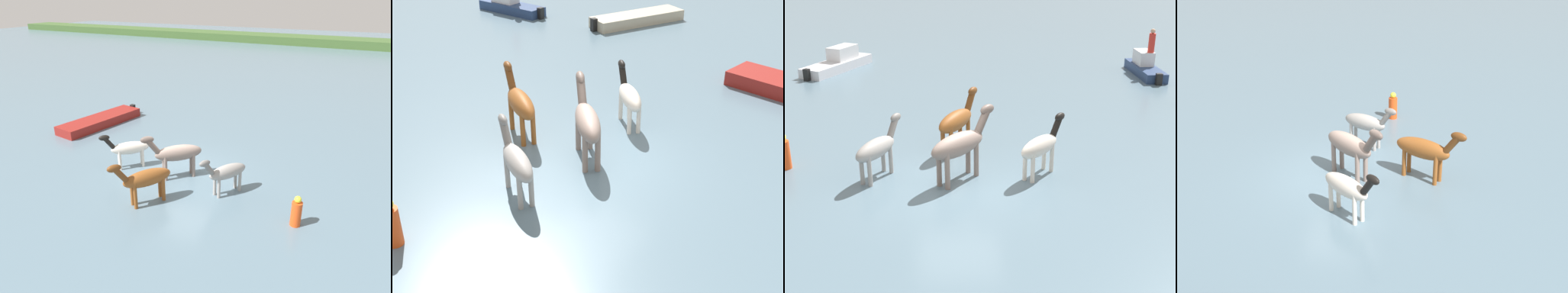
{
  "view_description": "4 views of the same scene",
  "coord_description": "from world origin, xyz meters",
  "views": [
    {
      "loc": [
        7.03,
        -12.08,
        7.32
      ],
      "look_at": [
        0.13,
        0.94,
        0.99
      ],
      "focal_mm": 32.67,
      "sensor_mm": 36.0,
      "label": 1
    },
    {
      "loc": [
        10.2,
        7.25,
        7.43
      ],
      "look_at": [
        0.62,
        0.19,
        0.85
      ],
      "focal_mm": 49.67,
      "sensor_mm": 36.0,
      "label": 2
    },
    {
      "loc": [
        0.15,
        14.08,
        6.82
      ],
      "look_at": [
        -0.68,
        -0.38,
        1.03
      ],
      "focal_mm": 49.42,
      "sensor_mm": 36.0,
      "label": 3
    },
    {
      "loc": [
        -14.66,
        -2.19,
        7.78
      ],
      "look_at": [
        0.65,
        -0.99,
        0.77
      ],
      "focal_mm": 46.63,
      "sensor_mm": 36.0,
      "label": 4
    }
  ],
  "objects": [
    {
      "name": "horse_lead",
      "position": [
        -2.49,
        -0.55,
        0.94
      ],
      "size": [
        1.73,
        1.85,
        1.71
      ],
      "rotation": [
        0.0,
        0.0,
        3.97
      ],
      "color": "silver",
      "rests_on": "ground_plane"
    },
    {
      "name": "horse_pinto_flank",
      "position": [
        2.33,
        -0.64,
        0.94
      ],
      "size": [
        1.39,
        2.07,
        1.71
      ],
      "rotation": [
        0.0,
        0.0,
        4.19
      ],
      "color": "#9E9993",
      "rests_on": "ground_plane"
    },
    {
      "name": "horse_rear_stallion",
      "position": [
        -0.1,
        -0.36,
        1.12
      ],
      "size": [
        2.13,
        2.15,
        2.04
      ],
      "rotation": [
        0.0,
        0.0,
        3.94
      ],
      "color": "gray",
      "rests_on": "ground_plane"
    },
    {
      "name": "buoy_channel_marker",
      "position": [
        5.29,
        -1.48,
        0.51
      ],
      "size": [
        0.36,
        0.36,
        1.14
      ],
      "color": "#E54C19",
      "rests_on": "ground_plane"
    },
    {
      "name": "boat_tender_starboard",
      "position": [
        -7.59,
        3.25,
        0.18
      ],
      "size": [
        2.18,
        5.61,
        0.76
      ],
      "rotation": [
        0.0,
        0.0,
        4.58
      ],
      "color": "maroon",
      "rests_on": "ground_plane"
    },
    {
      "name": "horse_dark_mare",
      "position": [
        -0.04,
        -2.71,
        1.05
      ],
      "size": [
        1.58,
        2.29,
        1.9
      ],
      "rotation": [
        0.0,
        0.0,
        4.18
      ],
      "color": "brown",
      "rests_on": "ground_plane"
    },
    {
      "name": "distant_shoreline",
      "position": [
        0.0,
        47.52,
        0.0
      ],
      "size": [
        131.22,
        6.0,
        2.4
      ],
      "primitive_type": "cube",
      "color": "#3D5B2B",
      "rests_on": "ground_plane"
    },
    {
      "name": "ground_plane",
      "position": [
        0.0,
        0.0,
        0.0
      ],
      "size": [
        145.8,
        145.8,
        0.0
      ],
      "primitive_type": "plane",
      "color": "slate"
    }
  ]
}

